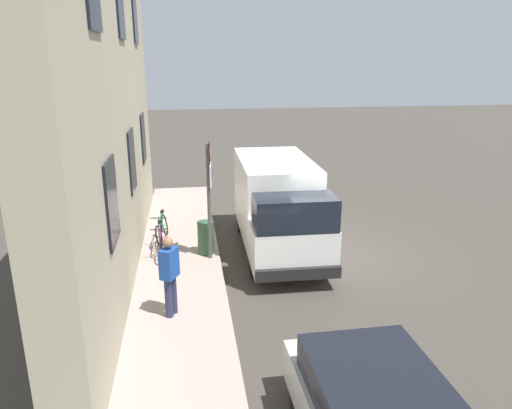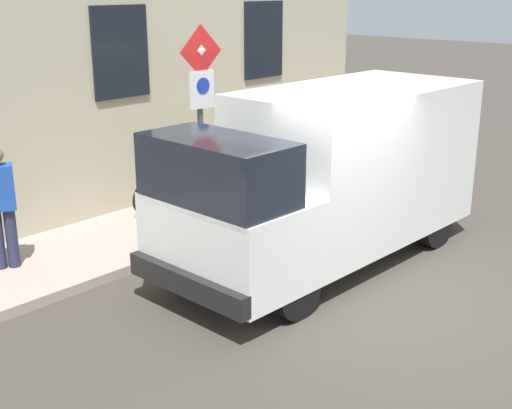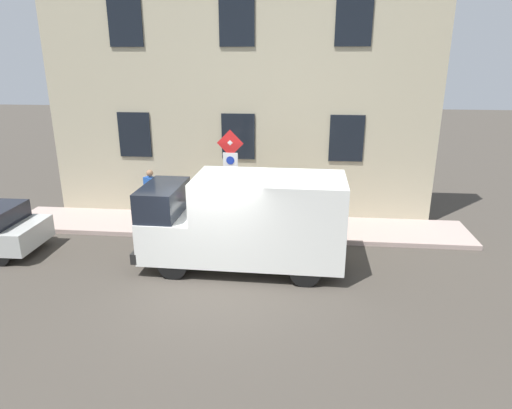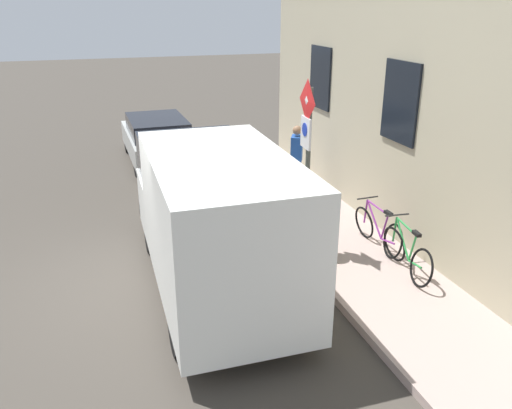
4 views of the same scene
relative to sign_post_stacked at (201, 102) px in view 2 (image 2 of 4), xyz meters
name	(u,v)px [view 2 (image 2 of 4)]	position (x,y,z in m)	size (l,w,h in m)	color
ground_plane	(373,300)	(-3.20, 0.03, -2.23)	(80.00, 80.00, 0.00)	#413B34
sidewalk_slab	(168,225)	(0.85, 0.03, -2.16)	(2.12, 14.85, 0.14)	#AC958C
sign_post_stacked	(201,102)	(0.00, 0.00, 0.00)	(0.16, 0.56, 3.10)	#474C47
delivery_van	(330,173)	(-1.91, -0.70, -0.90)	(2.09, 5.36, 2.50)	white
bicycle_green	(209,177)	(1.36, -1.41, -1.72)	(0.46, 1.72, 0.89)	black
bicycle_purple	(170,188)	(1.36, -0.47, -1.72)	(0.46, 1.71, 0.89)	black
pedestrian	(1,204)	(1.00, 2.83, -1.16)	(0.42, 0.48, 1.72)	#262B47
litter_bin	(214,199)	(0.14, -0.34, -1.64)	(0.44, 0.44, 0.90)	#2D5133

